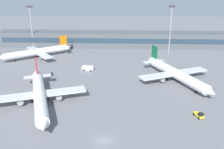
% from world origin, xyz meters
% --- Properties ---
extents(ground_plane, '(400.00, 400.00, 0.00)m').
position_xyz_m(ground_plane, '(0.00, 40.00, 0.00)').
color(ground_plane, slate).
extents(terminal_building, '(142.58, 12.13, 9.00)m').
position_xyz_m(terminal_building, '(0.00, 97.11, 4.50)').
color(terminal_building, '#4C5156').
rests_on(terminal_building, ground_plane).
extents(airplane_near, '(30.08, 42.02, 10.79)m').
position_xyz_m(airplane_near, '(-22.21, 19.12, 3.29)').
color(airplane_near, silver).
rests_on(airplane_near, ground_plane).
extents(airplane_mid, '(29.15, 40.42, 10.67)m').
position_xyz_m(airplane_mid, '(25.63, 41.32, 3.25)').
color(airplane_mid, silver).
rests_on(airplane_mid, ground_plane).
extents(airplane_far, '(33.08, 27.64, 9.85)m').
position_xyz_m(airplane_far, '(-40.55, 71.58, 3.00)').
color(airplane_far, silver).
rests_on(airplane_far, ground_plane).
extents(baggage_tug_yellow, '(2.70, 3.89, 1.75)m').
position_xyz_m(baggage_tug_yellow, '(27.24, 12.99, 0.80)').
color(baggage_tug_yellow, yellow).
rests_on(baggage_tug_yellow, ground_plane).
extents(service_van_white, '(5.49, 3.07, 2.08)m').
position_xyz_m(service_van_white, '(-11.12, 52.89, 1.11)').
color(service_van_white, white).
rests_on(service_van_white, ground_plane).
extents(floodlight_tower_west, '(3.20, 0.80, 26.02)m').
position_xyz_m(floodlight_tower_west, '(29.77, 82.91, 15.03)').
color(floodlight_tower_west, gray).
rests_on(floodlight_tower_west, ground_plane).
extents(floodlight_tower_east, '(3.20, 0.80, 24.75)m').
position_xyz_m(floodlight_tower_east, '(-49.05, 91.43, 14.38)').
color(floodlight_tower_east, gray).
rests_on(floodlight_tower_east, ground_plane).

